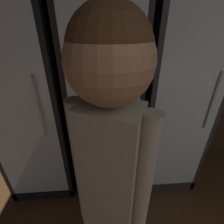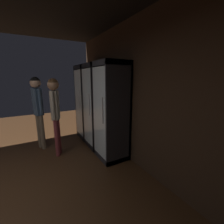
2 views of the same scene
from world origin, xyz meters
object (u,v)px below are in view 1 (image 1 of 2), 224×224
cooler_far_left (34,104)px  shopper_near (110,185)px  cooler_center (170,101)px  cooler_left (104,102)px

cooler_far_left → shopper_near: bearing=-56.6°
cooler_center → shopper_near: 1.26m
cooler_far_left → shopper_near: (0.69, -1.04, 0.12)m
cooler_center → shopper_near: size_ratio=1.19×
cooler_center → shopper_near: (-0.69, -1.04, 0.14)m
cooler_left → cooler_center: bearing=-0.1°
cooler_far_left → shopper_near: size_ratio=1.19×
cooler_left → shopper_near: size_ratio=1.19×
cooler_far_left → cooler_left: same height
cooler_far_left → shopper_near: 1.25m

